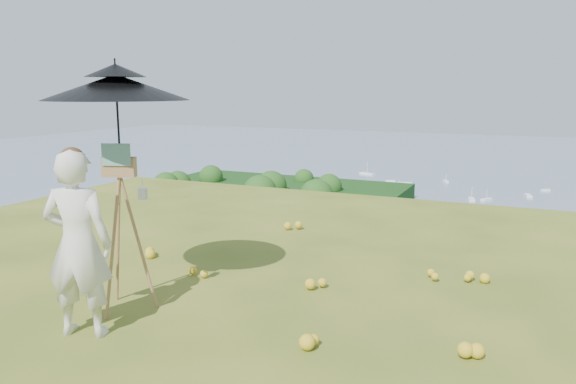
% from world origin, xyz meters
% --- Properties ---
extents(ground, '(14.00, 14.00, 0.00)m').
position_xyz_m(ground, '(0.00, 0.00, 0.00)').
color(ground, '#475E1A').
rests_on(ground, ground).
extents(shoreline_tier, '(170.00, 28.00, 8.00)m').
position_xyz_m(shoreline_tier, '(0.00, 75.00, -36.00)').
color(shoreline_tier, slate).
rests_on(shoreline_tier, bay_water).
extents(bay_water, '(700.00, 700.00, 0.00)m').
position_xyz_m(bay_water, '(0.00, 240.00, -34.00)').
color(bay_water, slate).
rests_on(bay_water, ground).
extents(peninsula, '(90.00, 60.00, 12.00)m').
position_xyz_m(peninsula, '(-75.00, 155.00, -29.00)').
color(peninsula, black).
rests_on(peninsula, bay_water).
extents(slope_trees, '(110.00, 50.00, 6.00)m').
position_xyz_m(slope_trees, '(0.00, 35.00, -15.00)').
color(slope_trees, '#184314').
rests_on(slope_trees, forest_slope).
extents(harbor_town, '(110.00, 22.00, 5.00)m').
position_xyz_m(harbor_town, '(0.00, 75.00, -29.50)').
color(harbor_town, silver).
rests_on(harbor_town, shoreline_tier).
extents(moored_boats, '(140.00, 140.00, 0.70)m').
position_xyz_m(moored_boats, '(-12.50, 161.00, -33.65)').
color(moored_boats, white).
rests_on(moored_boats, bay_water).
extents(wildflowers, '(10.00, 10.50, 0.12)m').
position_xyz_m(wildflowers, '(0.00, 0.25, 0.06)').
color(wildflowers, gold).
rests_on(wildflowers, ground).
extents(painter, '(0.69, 0.55, 1.63)m').
position_xyz_m(painter, '(-1.64, -0.31, 0.82)').
color(painter, beige).
rests_on(painter, ground).
extents(field_easel, '(0.80, 0.80, 1.63)m').
position_xyz_m(field_easel, '(-1.68, 0.30, 0.81)').
color(field_easel, '#93623D').
rests_on(field_easel, ground).
extents(sun_umbrella, '(1.64, 1.64, 1.06)m').
position_xyz_m(sun_umbrella, '(-1.69, 0.33, 1.87)').
color(sun_umbrella, black).
rests_on(sun_umbrella, field_easel).
extents(painter_cap, '(0.28, 0.31, 0.10)m').
position_xyz_m(painter_cap, '(-1.64, -0.31, 1.59)').
color(painter_cap, '#DC787F').
rests_on(painter_cap, painter).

